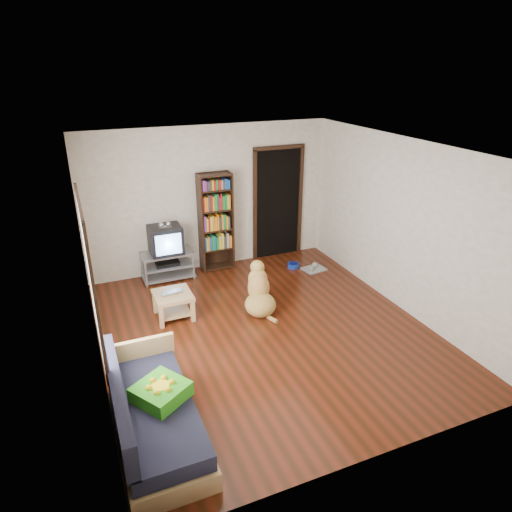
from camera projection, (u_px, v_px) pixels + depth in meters
name	position (u px, v px, depth m)	size (l,w,h in m)	color
ground	(265.00, 331.00, 6.59)	(5.00, 5.00, 0.00)	#511B0D
ceiling	(267.00, 149.00, 5.56)	(5.00, 5.00, 0.00)	white
wall_back	(210.00, 199.00, 8.19)	(4.50, 4.50, 0.00)	silver
wall_front	(382.00, 349.00, 3.96)	(4.50, 4.50, 0.00)	silver
wall_left	(88.00, 276.00, 5.28)	(5.00, 5.00, 0.00)	silver
wall_right	(402.00, 226.00, 6.87)	(5.00, 5.00, 0.00)	silver
green_cushion	(161.00, 392.00, 4.64)	(0.47, 0.47, 0.16)	green
laptop	(173.00, 294.00, 6.76)	(0.32, 0.21, 0.03)	silver
dog_bowl	(293.00, 265.00, 8.59)	(0.22, 0.22, 0.08)	navy
grey_rag	(314.00, 269.00, 8.49)	(0.40, 0.32, 0.03)	#A9A9A9
window	(91.00, 278.00, 4.78)	(0.03, 1.46, 1.70)	white
doorway	(278.00, 201.00, 8.73)	(1.03, 0.05, 2.19)	black
tv_stand	(168.00, 264.00, 8.07)	(0.90, 0.45, 0.50)	#99999E
crt_tv	(165.00, 239.00, 7.90)	(0.55, 0.52, 0.58)	black
bookshelf	(216.00, 217.00, 8.20)	(0.60, 0.30, 1.80)	black
sofa	(152.00, 416.00, 4.66)	(0.80, 1.80, 0.80)	tan
coffee_table	(173.00, 301.00, 6.84)	(0.55, 0.55, 0.40)	tan
dog	(259.00, 293.00, 7.06)	(0.59, 0.94, 0.77)	tan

